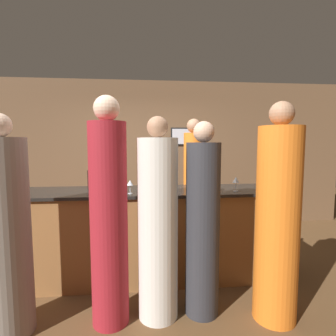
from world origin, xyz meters
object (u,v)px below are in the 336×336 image
at_px(guest_4, 158,226).
at_px(wine_bottle_0, 90,178).
at_px(guest_3, 6,235).
at_px(guest_1, 109,219).
at_px(guest_2, 203,226).
at_px(bartender, 193,189).
at_px(guest_0, 277,221).

height_order(guest_4, wine_bottle_0, guest_4).
bearing_deg(guest_3, guest_1, 3.84).
distance_m(guest_1, wine_bottle_0, 1.14).
relative_size(guest_1, guest_2, 1.11).
xyz_separation_m(bartender, guest_1, (-1.04, -1.49, 0.02)).
bearing_deg(guest_2, guest_3, -176.36).
relative_size(guest_1, guest_4, 1.09).
xyz_separation_m(guest_0, guest_4, (-1.07, 0.13, -0.06)).
relative_size(guest_0, guest_4, 1.07).
bearing_deg(guest_4, guest_1, -174.16).
relative_size(guest_2, wine_bottle_0, 6.25).
bearing_deg(guest_3, bartender, 39.36).
relative_size(guest_1, guest_3, 1.09).
xyz_separation_m(guest_0, guest_1, (-1.51, 0.09, 0.04)).
xyz_separation_m(guest_0, guest_3, (-2.35, 0.03, -0.06)).
bearing_deg(guest_1, guest_4, 5.84).
xyz_separation_m(guest_0, guest_2, (-0.65, 0.14, -0.07)).
relative_size(guest_4, wine_bottle_0, 6.39).
relative_size(guest_3, guest_4, 1.00).
xyz_separation_m(guest_1, guest_4, (0.43, 0.04, -0.09)).
bearing_deg(guest_0, wine_bottle_0, 148.43).
bearing_deg(bartender, wine_bottle_0, 17.18).
height_order(guest_1, wine_bottle_0, guest_1).
bearing_deg(wine_bottle_0, guest_1, -71.31).
bearing_deg(guest_1, wine_bottle_0, 108.69).
bearing_deg(guest_0, guest_2, 167.80).
relative_size(bartender, guest_4, 1.06).
height_order(guest_3, wine_bottle_0, guest_3).
height_order(guest_1, guest_2, guest_1).
height_order(guest_1, guest_3, guest_1).
bearing_deg(guest_3, guest_4, 4.52).
bearing_deg(guest_1, guest_2, 3.44).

